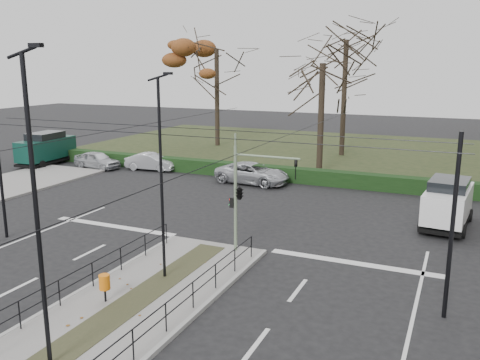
% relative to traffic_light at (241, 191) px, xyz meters
% --- Properties ---
extents(ground, '(140.00, 140.00, 0.00)m').
position_rel_traffic_light_xyz_m(ground, '(-1.37, -4.50, -2.77)').
color(ground, black).
rests_on(ground, ground).
extents(median_island, '(4.40, 15.00, 0.14)m').
position_rel_traffic_light_xyz_m(median_island, '(-1.37, -7.00, -2.70)').
color(median_island, slate).
rests_on(median_island, ground).
extents(park, '(38.00, 26.00, 0.10)m').
position_rel_traffic_light_xyz_m(park, '(-7.37, 27.50, -2.72)').
color(park, '#222E17').
rests_on(park, ground).
extents(hedge, '(38.00, 1.00, 1.00)m').
position_rel_traffic_light_xyz_m(hedge, '(-7.37, 14.10, -2.27)').
color(hedge, black).
rests_on(hedge, ground).
extents(median_railing, '(4.14, 13.24, 0.92)m').
position_rel_traffic_light_xyz_m(median_railing, '(-1.37, -7.10, -1.80)').
color(median_railing, black).
rests_on(median_railing, median_island).
extents(catenary, '(20.00, 34.00, 6.00)m').
position_rel_traffic_light_xyz_m(catenary, '(-1.37, -2.88, 0.65)').
color(catenary, black).
rests_on(catenary, ground).
extents(traffic_light, '(3.08, 1.77, 4.53)m').
position_rel_traffic_light_xyz_m(traffic_light, '(0.00, 0.00, 0.00)').
color(traffic_light, gray).
rests_on(traffic_light, median_island).
extents(litter_bin, '(0.37, 0.37, 0.95)m').
position_rel_traffic_light_xyz_m(litter_bin, '(-2.25, -6.24, -1.96)').
color(litter_bin, black).
rests_on(litter_bin, median_island).
extents(streetlamp_median_near, '(0.69, 0.14, 8.26)m').
position_rel_traffic_light_xyz_m(streetlamp_median_near, '(-1.20, -9.83, 1.57)').
color(streetlamp_median_near, black).
rests_on(streetlamp_median_near, median_island).
extents(streetlamp_median_far, '(0.63, 0.13, 7.54)m').
position_rel_traffic_light_xyz_m(streetlamp_median_far, '(-1.52, -3.67, 1.20)').
color(streetlamp_median_far, black).
rests_on(streetlamp_median_far, median_island).
extents(parked_car_first, '(4.07, 1.97, 1.34)m').
position_rel_traffic_light_xyz_m(parked_car_first, '(-17.77, 12.36, -2.11)').
color(parked_car_first, '#B3B6BC').
rests_on(parked_car_first, ground).
extents(parked_car_second, '(4.09, 1.75, 1.31)m').
position_rel_traffic_light_xyz_m(parked_car_second, '(-13.51, 13.50, -2.12)').
color(parked_car_second, '#B3B6BC').
rests_on(parked_car_second, ground).
extents(parked_car_fourth, '(5.31, 2.83, 1.42)m').
position_rel_traffic_light_xyz_m(parked_car_fourth, '(-4.66, 12.51, -2.06)').
color(parked_car_fourth, '#B3B6BC').
rests_on(parked_car_fourth, ground).
extents(white_van, '(2.45, 4.74, 2.44)m').
position_rel_traffic_light_xyz_m(white_van, '(7.88, 7.62, -1.50)').
color(white_van, white).
rests_on(white_van, ground).
extents(green_van, '(2.43, 5.42, 2.62)m').
position_rel_traffic_light_xyz_m(green_van, '(-22.63, 12.06, -1.42)').
color(green_van, '#0B3229').
rests_on(green_van, ground).
extents(rust_tree, '(7.70, 7.70, 12.26)m').
position_rel_traffic_light_xyz_m(rust_tree, '(-14.13, 26.23, 6.63)').
color(rust_tree, black).
rests_on(rust_tree, park).
extents(bare_tree_center, '(7.55, 7.55, 13.21)m').
position_rel_traffic_light_xyz_m(bare_tree_center, '(-1.51, 25.66, 6.54)').
color(bare_tree_center, black).
rests_on(bare_tree_center, park).
extents(bare_tree_near, '(6.01, 6.01, 10.58)m').
position_rel_traffic_light_xyz_m(bare_tree_near, '(-1.21, 17.02, 4.70)').
color(bare_tree_near, black).
rests_on(bare_tree_near, park).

